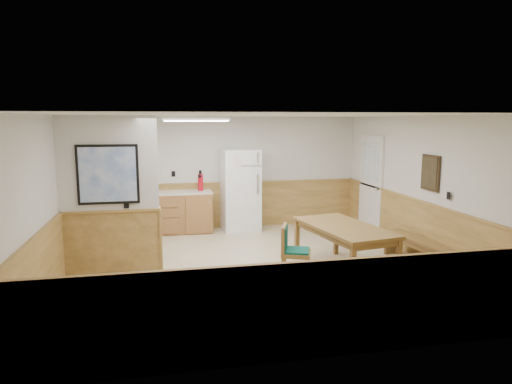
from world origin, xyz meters
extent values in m
plane|color=tan|center=(0.00, 0.00, 0.00)|extent=(6.00, 6.00, 0.00)
cube|color=white|center=(0.00, 0.00, 2.50)|extent=(6.00, 6.00, 0.02)
cube|color=silver|center=(0.00, 3.00, 1.25)|extent=(6.00, 0.02, 2.50)
cube|color=silver|center=(3.00, 0.00, 1.25)|extent=(0.02, 6.00, 2.50)
cube|color=silver|center=(-3.00, 0.00, 1.25)|extent=(0.02, 6.00, 2.50)
cube|color=tan|center=(0.00, 2.98, 0.50)|extent=(6.00, 0.04, 1.00)
cube|color=tan|center=(2.98, 0.00, 0.50)|extent=(0.04, 6.00, 1.00)
cube|color=tan|center=(-2.98, 0.00, 0.50)|extent=(0.04, 6.00, 1.00)
cube|color=silver|center=(-2.25, 0.20, 1.75)|extent=(1.50, 0.15, 1.50)
cube|color=tan|center=(-2.25, 0.20, 0.50)|extent=(1.50, 0.17, 1.00)
cube|color=black|center=(-2.25, 0.10, 1.60)|extent=(0.92, 0.03, 0.92)
cube|color=white|center=(-2.25, 0.09, 1.60)|extent=(0.84, 0.01, 0.84)
cube|color=#A16339|center=(-1.10, 2.68, 0.43)|extent=(1.40, 0.60, 0.86)
cube|color=#A16339|center=(-2.57, 2.68, 0.43)|extent=(0.06, 0.60, 0.86)
cube|color=#A16339|center=(-1.83, 2.68, 0.43)|extent=(0.06, 0.60, 0.86)
cube|color=beige|center=(-1.50, 2.68, 0.88)|extent=(2.20, 0.60, 0.04)
cube|color=beige|center=(-1.50, 2.98, 0.95)|extent=(2.20, 0.02, 0.10)
cube|color=silver|center=(2.97, 1.90, 1.02)|extent=(0.05, 1.02, 2.15)
cube|color=silver|center=(2.96, 1.90, 1.02)|extent=(0.04, 0.90, 2.05)
cube|color=silver|center=(2.94, 1.90, 1.55)|extent=(0.02, 0.76, 0.80)
cube|color=silver|center=(-2.10, 2.98, 1.55)|extent=(0.80, 0.03, 1.00)
cube|color=white|center=(-2.10, 2.96, 1.55)|extent=(0.70, 0.01, 0.90)
cube|color=#302213|center=(2.97, -0.30, 1.55)|extent=(0.03, 0.50, 0.60)
cube|color=black|center=(2.95, -0.30, 1.55)|extent=(0.01, 0.42, 0.52)
cube|color=silver|center=(-0.80, 1.30, 2.45)|extent=(1.20, 0.30, 0.08)
cube|color=white|center=(-0.80, 1.30, 2.40)|extent=(1.15, 0.25, 0.01)
cube|color=white|center=(0.23, 2.63, 0.90)|extent=(0.83, 0.74, 1.79)
cube|color=silver|center=(0.55, 2.27, 1.63)|extent=(0.03, 0.02, 0.23)
cube|color=silver|center=(0.55, 2.27, 1.08)|extent=(0.03, 0.02, 0.42)
cube|color=olive|center=(1.40, -0.45, 0.72)|extent=(1.24, 1.98, 0.05)
cube|color=olive|center=(1.40, -0.45, 0.65)|extent=(1.12, 1.86, 0.10)
cube|color=olive|center=(1.16, -1.37, 0.35)|extent=(0.08, 0.08, 0.70)
cube|color=olive|center=(0.85, 0.32, 0.35)|extent=(0.08, 0.08, 0.70)
cube|color=olive|center=(1.94, -1.22, 0.35)|extent=(0.08, 0.08, 0.70)
cube|color=olive|center=(1.63, 0.47, 0.35)|extent=(0.08, 0.08, 0.70)
cube|color=olive|center=(2.77, -0.46, 0.42)|extent=(0.58, 1.63, 0.05)
cube|color=olive|center=(2.77, -1.21, 0.20)|extent=(0.33, 0.11, 0.40)
cube|color=olive|center=(2.77, 0.29, 0.20)|extent=(0.33, 0.11, 0.40)
cube|color=olive|center=(0.52, -0.70, 0.42)|extent=(0.55, 0.55, 0.06)
cube|color=#115640|center=(0.52, -0.70, 0.47)|extent=(0.50, 0.50, 0.03)
cube|color=olive|center=(0.35, -0.64, 0.65)|extent=(0.20, 0.42, 0.40)
cube|color=#115640|center=(0.18, -0.57, 0.65)|extent=(0.15, 0.35, 0.34)
cube|color=olive|center=(0.29, -0.81, 0.20)|extent=(0.05, 0.05, 0.39)
cube|color=olive|center=(0.42, -0.46, 0.20)|extent=(0.05, 0.05, 0.39)
cube|color=olive|center=(0.63, -0.94, 0.20)|extent=(0.05, 0.05, 0.39)
cube|color=olive|center=(0.76, -0.59, 0.20)|extent=(0.05, 0.05, 0.39)
cylinder|color=red|center=(-0.63, 2.69, 1.08)|extent=(0.14, 0.14, 0.37)
cylinder|color=black|center=(-0.63, 2.69, 1.31)|extent=(0.06, 0.06, 0.08)
cylinder|color=#188625|center=(-2.33, 2.66, 1.02)|extent=(0.10, 0.10, 0.24)
camera|label=1|loc=(-1.42, -7.14, 2.43)|focal=32.00mm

